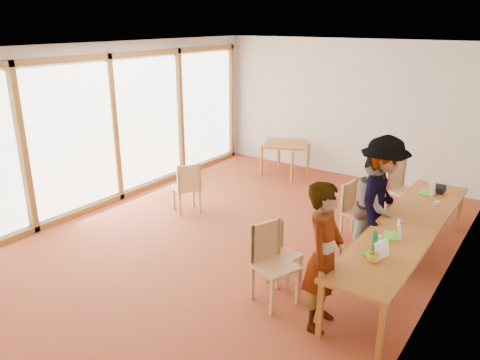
% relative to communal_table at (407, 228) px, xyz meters
% --- Properties ---
extents(ground, '(8.00, 8.00, 0.00)m').
position_rel_communal_table_xyz_m(ground, '(-2.50, -0.30, -0.70)').
color(ground, brown).
rests_on(ground, ground).
extents(wall_back, '(6.00, 0.10, 3.00)m').
position_rel_communal_table_xyz_m(wall_back, '(-2.50, 3.70, 0.80)').
color(wall_back, beige).
rests_on(wall_back, ground).
extents(wall_right, '(0.10, 8.00, 3.00)m').
position_rel_communal_table_xyz_m(wall_right, '(0.50, -0.30, 0.80)').
color(wall_right, beige).
rests_on(wall_right, ground).
extents(window_wall, '(0.10, 8.00, 3.00)m').
position_rel_communal_table_xyz_m(window_wall, '(-5.46, -0.30, 0.80)').
color(window_wall, white).
rests_on(window_wall, ground).
extents(ceiling, '(6.00, 8.00, 0.04)m').
position_rel_communal_table_xyz_m(ceiling, '(-2.50, -0.30, 2.32)').
color(ceiling, white).
rests_on(ceiling, wall_back).
extents(communal_table, '(0.80, 4.00, 0.75)m').
position_rel_communal_table_xyz_m(communal_table, '(0.00, 0.00, 0.00)').
color(communal_table, '#A46724').
rests_on(communal_table, ground).
extents(side_table, '(0.90, 0.90, 0.75)m').
position_rel_communal_table_xyz_m(side_table, '(-3.55, 2.90, -0.03)').
color(side_table, '#A46724').
rests_on(side_table, ground).
extents(chair_near, '(0.61, 0.61, 0.54)m').
position_rel_communal_table_xyz_m(chair_near, '(-1.22, -1.57, -0.08)').
color(chair_near, tan).
rests_on(chair_near, ground).
extents(chair_mid, '(0.41, 0.41, 0.43)m').
position_rel_communal_table_xyz_m(chair_mid, '(-1.34, -1.12, -0.21)').
color(chair_mid, tan).
rests_on(chair_mid, ground).
extents(chair_far, '(0.48, 0.48, 0.49)m').
position_rel_communal_table_xyz_m(chair_far, '(-1.05, 0.72, -0.14)').
color(chair_far, tan).
rests_on(chair_far, ground).
extents(chair_empty, '(0.62, 0.62, 0.54)m').
position_rel_communal_table_xyz_m(chair_empty, '(-0.71, 2.00, -0.08)').
color(chair_empty, tan).
rests_on(chair_empty, ground).
extents(chair_spare, '(0.61, 0.61, 0.51)m').
position_rel_communal_table_xyz_m(chair_spare, '(-3.88, -0.05, -0.12)').
color(chair_spare, tan).
rests_on(chair_spare, ground).
extents(person_near, '(0.50, 0.69, 1.75)m').
position_rel_communal_table_xyz_m(person_near, '(-0.44, -1.70, 0.17)').
color(person_near, gray).
rests_on(person_near, ground).
extents(person_mid, '(0.66, 0.82, 1.61)m').
position_rel_communal_table_xyz_m(person_mid, '(-0.55, 0.25, 0.10)').
color(person_mid, gray).
rests_on(person_mid, ground).
extents(person_far, '(0.83, 1.28, 1.86)m').
position_rel_communal_table_xyz_m(person_far, '(-0.47, 0.25, 0.23)').
color(person_far, gray).
rests_on(person_far, ground).
extents(laptop_near, '(0.28, 0.30, 0.21)m').
position_rel_communal_table_xyz_m(laptop_near, '(-0.02, -1.11, 0.11)').
color(laptop_near, '#54C826').
rests_on(laptop_near, communal_table).
extents(laptop_mid, '(0.27, 0.29, 0.21)m').
position_rel_communal_table_xyz_m(laptop_mid, '(-0.02, -0.50, 0.11)').
color(laptop_mid, '#54C826').
rests_on(laptop_mid, communal_table).
extents(laptop_far, '(0.24, 0.27, 0.21)m').
position_rel_communal_table_xyz_m(laptop_far, '(-0.07, 1.36, 0.11)').
color(laptop_far, '#54C826').
rests_on(laptop_far, communal_table).
extents(yellow_mug, '(0.16, 0.16, 0.11)m').
position_rel_communal_table_xyz_m(yellow_mug, '(-0.02, -1.28, 0.10)').
color(yellow_mug, gold).
rests_on(yellow_mug, communal_table).
extents(green_bottle, '(0.07, 0.07, 0.28)m').
position_rel_communal_table_xyz_m(green_bottle, '(-0.09, -1.07, 0.19)').
color(green_bottle, '#1E7830').
rests_on(green_bottle, communal_table).
extents(clear_glass, '(0.07, 0.07, 0.09)m').
position_rel_communal_table_xyz_m(clear_glass, '(-0.15, -0.75, 0.09)').
color(clear_glass, silver).
rests_on(clear_glass, communal_table).
extents(condiment_cup, '(0.08, 0.08, 0.06)m').
position_rel_communal_table_xyz_m(condiment_cup, '(0.15, 0.95, 0.08)').
color(condiment_cup, white).
rests_on(condiment_cup, communal_table).
extents(pink_phone, '(0.05, 0.10, 0.01)m').
position_rel_communal_table_xyz_m(pink_phone, '(-0.08, 0.00, 0.05)').
color(pink_phone, '#C94271').
rests_on(pink_phone, communal_table).
extents(black_pouch, '(0.16, 0.26, 0.09)m').
position_rel_communal_table_xyz_m(black_pouch, '(0.04, 1.58, 0.09)').
color(black_pouch, black).
rests_on(black_pouch, communal_table).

